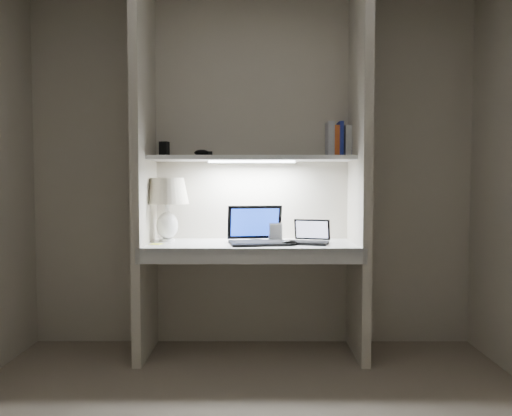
{
  "coord_description": "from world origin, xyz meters",
  "views": [
    {
      "loc": [
        0.04,
        -2.15,
        1.19
      ],
      "look_at": [
        0.03,
        1.05,
        1.02
      ],
      "focal_mm": 35.0,
      "sensor_mm": 36.0,
      "label": 1
    }
  ],
  "objects_px": {
    "table_lamp": "(167,199)",
    "laptop_netbook": "(310,238)",
    "laptop_main": "(257,235)",
    "speaker": "(275,232)",
    "book_row": "(343,141)"
  },
  "relations": [
    {
      "from": "speaker",
      "to": "laptop_netbook",
      "type": "bearing_deg",
      "value": -36.96
    },
    {
      "from": "laptop_netbook",
      "to": "speaker",
      "type": "bearing_deg",
      "value": 165.5
    },
    {
      "from": "speaker",
      "to": "laptop_main",
      "type": "bearing_deg",
      "value": -140.88
    },
    {
      "from": "laptop_main",
      "to": "laptop_netbook",
      "type": "height_order",
      "value": "laptop_main"
    },
    {
      "from": "laptop_main",
      "to": "laptop_netbook",
      "type": "distance_m",
      "value": 0.36
    },
    {
      "from": "laptop_main",
      "to": "book_row",
      "type": "distance_m",
      "value": 0.92
    },
    {
      "from": "table_lamp",
      "to": "laptop_netbook",
      "type": "xyz_separation_m",
      "value": [
        0.99,
        -0.11,
        -0.26
      ]
    },
    {
      "from": "book_row",
      "to": "speaker",
      "type": "bearing_deg",
      "value": -171.07
    },
    {
      "from": "speaker",
      "to": "book_row",
      "type": "distance_m",
      "value": 0.81
    },
    {
      "from": "speaker",
      "to": "book_row",
      "type": "height_order",
      "value": "book_row"
    },
    {
      "from": "laptop_main",
      "to": "book_row",
      "type": "height_order",
      "value": "book_row"
    },
    {
      "from": "table_lamp",
      "to": "laptop_netbook",
      "type": "relative_size",
      "value": 1.5
    },
    {
      "from": "table_lamp",
      "to": "laptop_netbook",
      "type": "bearing_deg",
      "value": -6.62
    },
    {
      "from": "laptop_main",
      "to": "speaker",
      "type": "height_order",
      "value": "laptop_main"
    },
    {
      "from": "table_lamp",
      "to": "speaker",
      "type": "xyz_separation_m",
      "value": [
        0.76,
        0.02,
        -0.24
      ]
    }
  ]
}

